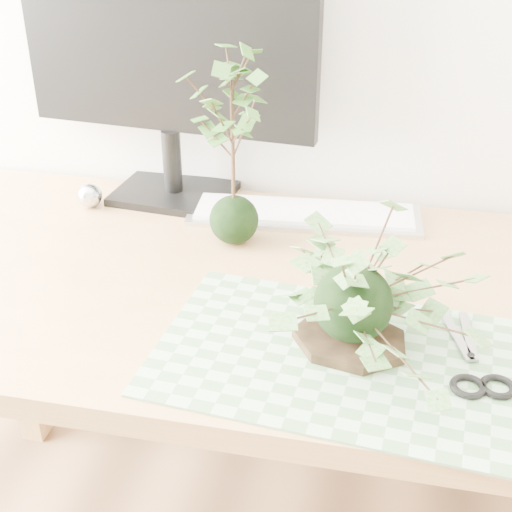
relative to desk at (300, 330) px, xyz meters
name	(u,v)px	position (x,y,z in m)	size (l,w,h in m)	color
desk	(300,330)	(0.00, 0.00, 0.00)	(1.60, 0.70, 0.74)	tan
cutting_mat	(333,356)	(0.07, -0.18, 0.09)	(0.49, 0.33, 0.00)	#568151
stone_dish	(350,340)	(0.09, -0.15, 0.10)	(0.17, 0.17, 0.01)	black
ivy_kokedama	(356,271)	(0.09, -0.15, 0.21)	(0.34, 0.34, 0.22)	black
maple_kokedama	(232,103)	(-0.14, 0.13, 0.35)	(0.24, 0.24, 0.37)	black
keyboard	(304,214)	(-0.03, 0.25, 0.10)	(0.46, 0.17, 0.02)	#B8B8B8
monitor	(167,51)	(-0.31, 0.30, 0.38)	(0.58, 0.19, 0.52)	black
foil_ball	(90,195)	(-0.46, 0.21, 0.11)	(0.05, 0.05, 0.05)	silver
scissors	(474,374)	(0.26, -0.19, 0.10)	(0.10, 0.20, 0.01)	gray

